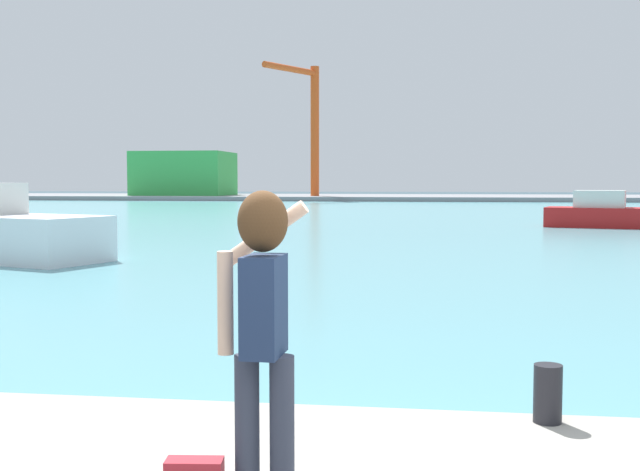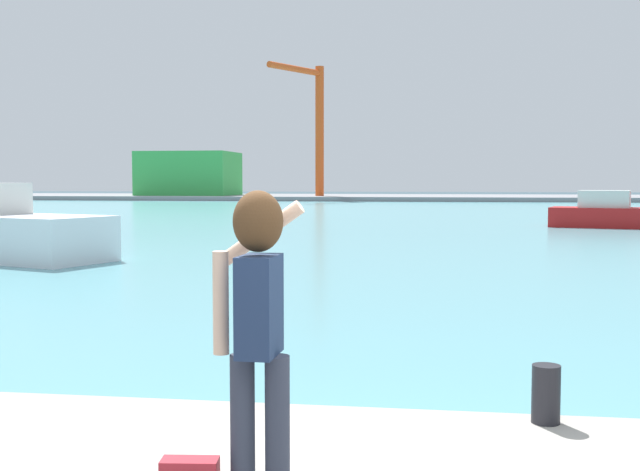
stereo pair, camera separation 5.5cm
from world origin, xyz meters
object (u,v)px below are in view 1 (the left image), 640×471
(person_photographer, at_px, (262,312))
(port_crane, at_px, (310,118))
(boat_moored_2, at_px, (614,214))
(warehouse_left, at_px, (185,174))
(harbor_bollard, at_px, (548,394))

(person_photographer, distance_m, port_crane, 87.80)
(boat_moored_2, bearing_deg, warehouse_left, 140.94)
(person_photographer, distance_m, boat_moored_2, 36.97)
(person_photographer, relative_size, harbor_bollard, 4.01)
(boat_moored_2, relative_size, port_crane, 0.47)
(person_photographer, height_order, warehouse_left, warehouse_left)
(harbor_bollard, xyz_separation_m, boat_moored_2, (7.92, 33.99, -0.04))
(warehouse_left, bearing_deg, harbor_bollard, -70.66)
(person_photographer, height_order, port_crane, port_crane)
(harbor_bollard, relative_size, boat_moored_2, 0.06)
(harbor_bollard, distance_m, port_crane, 86.53)
(person_photographer, relative_size, warehouse_left, 0.16)
(warehouse_left, bearing_deg, port_crane, -13.32)
(person_photographer, xyz_separation_m, warehouse_left, (-29.30, 90.29, 1.61))
(harbor_bollard, bearing_deg, person_photographer, -137.00)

